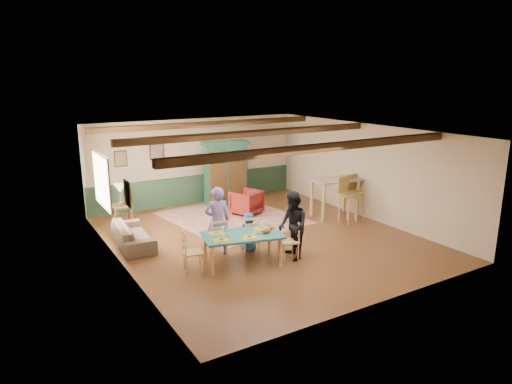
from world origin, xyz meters
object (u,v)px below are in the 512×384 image
person_child (249,232)px  sofa (133,235)px  person_woman (293,226)px  dining_chair_far_right (250,234)px  dining_table (242,250)px  armchair (246,202)px  bar_stool_right (356,197)px  cat (266,230)px  armoire (226,173)px  person_man (217,221)px  end_table (122,216)px  dining_chair_far_left (218,237)px  counter_table (335,198)px  dining_chair_end_left (193,251)px  dining_chair_end_right (289,240)px  bar_stool_left (348,200)px  table_lamp (121,194)px

person_child → sofa: 2.83m
person_woman → dining_chair_far_right: bearing=-130.3°
dining_table → armchair: size_ratio=2.11×
bar_stool_right → armchair: bearing=138.9°
cat → armchair: (1.47, 3.44, -0.42)m
armoire → bar_stool_right: bearing=-44.2°
person_man → end_table: size_ratio=2.52×
dining_chair_far_left → cat: (0.69, -0.94, 0.34)m
person_man → cat: (0.67, -1.01, -0.02)m
dining_table → sofa: size_ratio=0.90×
dining_chair_far_right → person_child: 0.08m
counter_table → person_man: bearing=-167.9°
dining_chair_end_left → person_man: (0.85, 0.57, 0.36)m
person_child → counter_table: counter_table is taller
armoire → dining_table: bearing=-106.2°
person_woman → counter_table: size_ratio=1.13×
dining_table → person_child: bearing=50.3°
dining_chair_end_right → person_child: (-0.51, 0.88, 0.03)m
dining_chair_end_left → end_table: 3.67m
dining_chair_end_right → bar_stool_left: bearing=127.4°
dining_chair_end_left → person_child: person_child is taller
person_woman → sofa: (-2.82, 2.64, -0.50)m
dining_chair_end_left → person_man: 1.08m
table_lamp → counter_table: bearing=-21.2°
cat → dining_chair_end_right: bearing=9.5°
dining_table → bar_stool_right: (4.49, 1.31, 0.28)m
dining_chair_far_right → counter_table: (3.51, 1.14, 0.12)m
armoire → counter_table: size_ratio=1.50×
dining_chair_end_left → bar_stool_left: size_ratio=0.69×
armchair → bar_stool_left: bar_stool_left is taller
person_man → bar_stool_right: (4.68, 0.50, -0.17)m
person_man → table_lamp: (-1.35, 3.07, 0.13)m
bar_stool_right → dining_chair_far_right: bearing=-173.3°
dining_chair_end_right → armchair: dining_chair_end_right is taller
sofa → table_lamp: table_lamp is taller
dining_chair_far_right → bar_stool_right: bar_stool_right is taller
person_child → end_table: 3.85m
dining_chair_far_left → dining_chair_end_left: (-0.83, -0.49, 0.00)m
dining_table → person_man: person_man is taller
dining_table → dining_chair_end_left: 1.07m
table_lamp → armchair: bearing=-10.3°
dining_chair_far_left → armoire: size_ratio=0.43×
dining_chair_far_left → table_lamp: 3.45m
end_table → person_man: bearing=-66.2°
dining_chair_far_left → table_lamp: bearing=-53.9°
person_child → end_table: size_ratio=1.47×
cat → bar_stool_left: bearing=33.3°
dining_chair_far_left → dining_chair_end_right: 1.59m
dining_chair_far_right → person_woman: 1.08m
dining_table → dining_chair_far_left: bearing=105.9°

